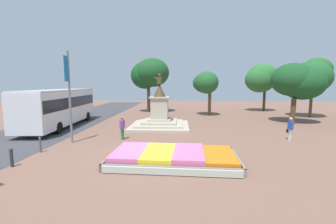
{
  "coord_description": "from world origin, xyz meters",
  "views": [
    {
      "loc": [
        1.71,
        -11.14,
        3.74
      ],
      "look_at": [
        0.93,
        3.62,
        1.92
      ],
      "focal_mm": 24.0,
      "sensor_mm": 36.0,
      "label": 1
    }
  ],
  "objects_px": {
    "city_bus": "(60,106)",
    "flower_planter": "(172,157)",
    "kerb_bollard_mid_a": "(12,157)",
    "pedestrian_crossing_plaza": "(122,126)",
    "pedestrian_with_handbag": "(290,128)",
    "banner_pole": "(69,95)",
    "kerb_bollard_mid_b": "(40,144)",
    "statue_monument": "(160,117)"
  },
  "relations": [
    {
      "from": "kerb_bollard_mid_b",
      "to": "kerb_bollard_mid_a",
      "type": "bearing_deg",
      "value": -88.73
    },
    {
      "from": "statue_monument",
      "to": "city_bus",
      "type": "height_order",
      "value": "statue_monument"
    },
    {
      "from": "kerb_bollard_mid_b",
      "to": "flower_planter",
      "type": "bearing_deg",
      "value": -9.26
    },
    {
      "from": "city_bus",
      "to": "pedestrian_crossing_plaza",
      "type": "relative_size",
      "value": 6.6
    },
    {
      "from": "kerb_bollard_mid_a",
      "to": "kerb_bollard_mid_b",
      "type": "height_order",
      "value": "kerb_bollard_mid_b"
    },
    {
      "from": "statue_monument",
      "to": "city_bus",
      "type": "bearing_deg",
      "value": -177.51
    },
    {
      "from": "flower_planter",
      "to": "banner_pole",
      "type": "height_order",
      "value": "banner_pole"
    },
    {
      "from": "statue_monument",
      "to": "banner_pole",
      "type": "height_order",
      "value": "banner_pole"
    },
    {
      "from": "banner_pole",
      "to": "city_bus",
      "type": "height_order",
      "value": "banner_pole"
    },
    {
      "from": "pedestrian_with_handbag",
      "to": "kerb_bollard_mid_a",
      "type": "distance_m",
      "value": 16.02
    },
    {
      "from": "kerb_bollard_mid_a",
      "to": "city_bus",
      "type": "bearing_deg",
      "value": 106.97
    },
    {
      "from": "kerb_bollard_mid_a",
      "to": "pedestrian_crossing_plaza",
      "type": "bearing_deg",
      "value": 54.8
    },
    {
      "from": "pedestrian_crossing_plaza",
      "to": "kerb_bollard_mid_b",
      "type": "height_order",
      "value": "pedestrian_crossing_plaza"
    },
    {
      "from": "pedestrian_crossing_plaza",
      "to": "statue_monument",
      "type": "bearing_deg",
      "value": 66.02
    },
    {
      "from": "statue_monument",
      "to": "city_bus",
      "type": "relative_size",
      "value": 0.48
    },
    {
      "from": "pedestrian_with_handbag",
      "to": "city_bus",
      "type": "bearing_deg",
      "value": 167.29
    },
    {
      "from": "statue_monument",
      "to": "pedestrian_with_handbag",
      "type": "bearing_deg",
      "value": -25.88
    },
    {
      "from": "pedestrian_with_handbag",
      "to": "kerb_bollard_mid_b",
      "type": "height_order",
      "value": "pedestrian_with_handbag"
    },
    {
      "from": "flower_planter",
      "to": "pedestrian_with_handbag",
      "type": "height_order",
      "value": "pedestrian_with_handbag"
    },
    {
      "from": "city_bus",
      "to": "pedestrian_crossing_plaza",
      "type": "distance_m",
      "value": 8.06
    },
    {
      "from": "pedestrian_crossing_plaza",
      "to": "city_bus",
      "type": "bearing_deg",
      "value": 146.79
    },
    {
      "from": "flower_planter",
      "to": "pedestrian_with_handbag",
      "type": "xyz_separation_m",
      "value": [
        7.69,
        4.65,
        0.62
      ]
    },
    {
      "from": "banner_pole",
      "to": "kerb_bollard_mid_b",
      "type": "xyz_separation_m",
      "value": [
        -0.72,
        -2.14,
        -2.62
      ]
    },
    {
      "from": "statue_monument",
      "to": "flower_planter",
      "type": "bearing_deg",
      "value": -81.01
    },
    {
      "from": "flower_planter",
      "to": "city_bus",
      "type": "relative_size",
      "value": 0.6
    },
    {
      "from": "statue_monument",
      "to": "pedestrian_with_handbag",
      "type": "height_order",
      "value": "statue_monument"
    },
    {
      "from": "banner_pole",
      "to": "pedestrian_with_handbag",
      "type": "bearing_deg",
      "value": 5.25
    },
    {
      "from": "banner_pole",
      "to": "pedestrian_crossing_plaza",
      "type": "height_order",
      "value": "banner_pole"
    },
    {
      "from": "banner_pole",
      "to": "kerb_bollard_mid_a",
      "type": "relative_size",
      "value": 6.61
    },
    {
      "from": "banner_pole",
      "to": "pedestrian_with_handbag",
      "type": "relative_size",
      "value": 3.68
    },
    {
      "from": "city_bus",
      "to": "pedestrian_with_handbag",
      "type": "height_order",
      "value": "city_bus"
    },
    {
      "from": "banner_pole",
      "to": "pedestrian_with_handbag",
      "type": "height_order",
      "value": "banner_pole"
    },
    {
      "from": "banner_pole",
      "to": "kerb_bollard_mid_a",
      "type": "bearing_deg",
      "value": -98.89
    },
    {
      "from": "flower_planter",
      "to": "kerb_bollard_mid_a",
      "type": "xyz_separation_m",
      "value": [
        -7.3,
        -0.99,
        0.21
      ]
    },
    {
      "from": "city_bus",
      "to": "flower_planter",
      "type": "bearing_deg",
      "value": -40.3
    },
    {
      "from": "flower_planter",
      "to": "kerb_bollard_mid_b",
      "type": "bearing_deg",
      "value": 170.74
    },
    {
      "from": "statue_monument",
      "to": "kerb_bollard_mid_b",
      "type": "height_order",
      "value": "statue_monument"
    },
    {
      "from": "flower_planter",
      "to": "banner_pole",
      "type": "distance_m",
      "value": 7.93
    },
    {
      "from": "flower_planter",
      "to": "kerb_bollard_mid_a",
      "type": "height_order",
      "value": "kerb_bollard_mid_a"
    },
    {
      "from": "flower_planter",
      "to": "pedestrian_with_handbag",
      "type": "bearing_deg",
      "value": 31.14
    },
    {
      "from": "flower_planter",
      "to": "kerb_bollard_mid_a",
      "type": "bearing_deg",
      "value": -172.28
    },
    {
      "from": "city_bus",
      "to": "kerb_bollard_mid_b",
      "type": "distance_m",
      "value": 8.17
    }
  ]
}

